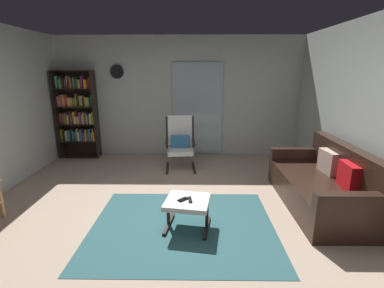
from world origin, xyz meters
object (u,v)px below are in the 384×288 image
lounge_armchair (180,141)px  leather_sofa (324,185)px  bookshelf_near_tv (77,112)px  tv_remote (190,200)px  cell_phone (183,199)px  wall_clock (117,72)px  ottoman (187,205)px

lounge_armchair → leather_sofa: bearing=-37.1°
lounge_armchair → bookshelf_near_tv: bearing=163.6°
bookshelf_near_tv → tv_remote: (2.50, -2.89, -0.62)m
cell_phone → bookshelf_near_tv: bearing=174.6°
bookshelf_near_tv → wall_clock: wall_clock is taller
leather_sofa → ottoman: (-1.92, -0.61, 0.00)m
bookshelf_near_tv → ottoman: 3.86m
lounge_armchair → cell_phone: lounge_armchair is taller
tv_remote → cell_phone: (-0.08, 0.01, -0.00)m
cell_phone → tv_remote: bearing=37.7°
leather_sofa → cell_phone: size_ratio=13.73×
ottoman → cell_phone: cell_phone is taller
leather_sofa → ottoman: 2.01m
lounge_armchair → ottoman: lounge_armchair is taller
leather_sofa → wall_clock: size_ratio=6.63×
bookshelf_near_tv → ottoman: (2.47, -2.88, -0.69)m
tv_remote → cell_phone: 0.08m
leather_sofa → lounge_armchair: lounge_armchair is taller
wall_clock → tv_remote: bearing=-62.1°
cell_phone → wall_clock: 3.72m
lounge_armchair → wall_clock: (-1.39, 0.84, 1.32)m
lounge_armchair → ottoman: size_ratio=1.74×
ottoman → wall_clock: size_ratio=2.03×
leather_sofa → tv_remote: 1.99m
leather_sofa → wall_clock: (-3.51, 2.44, 1.54)m
bookshelf_near_tv → tv_remote: size_ratio=13.10×
tv_remote → wall_clock: (-1.62, 3.07, 1.46)m
leather_sofa → tv_remote: bearing=-161.7°
ottoman → cell_phone: bearing=-173.5°
leather_sofa → lounge_armchair: size_ratio=1.88×
bookshelf_near_tv → lounge_armchair: bookshelf_near_tv is taller
bookshelf_near_tv → leather_sofa: bookshelf_near_tv is taller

